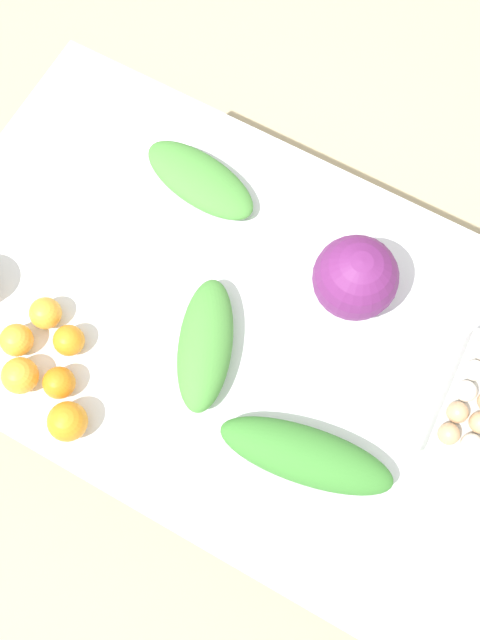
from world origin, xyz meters
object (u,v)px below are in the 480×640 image
object	(u,v)px
orange_1	(69,340)
orange_2	(67,421)
egg_carton	(473,399)
orange_4	(45,313)
greens_bunch_scallion	(205,344)
cabbage_purple	(355,278)
orange_3	(17,340)
greens_bunch_kale	(200,180)
greens_bunch_chard	(306,455)
orange_6	(59,383)
orange_0	(20,376)

from	to	relation	value
orange_1	orange_2	xyz separation A→B (m)	(-0.09, 0.15, 0.01)
egg_carton	orange_4	distance (m)	0.91
greens_bunch_scallion	orange_2	size ratio (longest dim) A/B	3.54
orange_1	orange_2	size ratio (longest dim) A/B	0.81
cabbage_purple	orange_2	size ratio (longest dim) A/B	2.19
cabbage_purple	orange_3	world-z (taller)	cabbage_purple
greens_bunch_kale	orange_1	world-z (taller)	orange_1
greens_bunch_chard	egg_carton	bearing A→B (deg)	-132.94
orange_2	orange_4	world-z (taller)	orange_2
orange_2	orange_6	distance (m)	0.09
cabbage_purple	greens_bunch_scallion	xyz separation A→B (m)	(0.21, 0.27, -0.05)
orange_0	orange_1	size ratio (longest dim) A/B	1.15
orange_1	orange_6	bearing A→B (deg)	110.40
egg_carton	greens_bunch_chard	distance (m)	0.36
orange_3	orange_4	distance (m)	0.08
greens_bunch_chard	orange_2	xyz separation A→B (m)	(0.46, 0.17, -0.00)
orange_3	orange_4	world-z (taller)	orange_3
cabbage_purple	greens_bunch_chard	world-z (taller)	cabbage_purple
greens_bunch_kale	orange_1	xyz separation A→B (m)	(0.05, 0.47, 0.00)
orange_1	orange_3	size ratio (longest dim) A/B	0.95
greens_bunch_kale	orange_2	xyz separation A→B (m)	(-0.04, 0.61, 0.01)
cabbage_purple	orange_0	bearing A→B (deg)	44.54
cabbage_purple	greens_bunch_kale	bearing A→B (deg)	-9.66
orange_1	orange_4	bearing A→B (deg)	-19.34
orange_6	cabbage_purple	bearing A→B (deg)	-132.33
greens_bunch_scallion	orange_1	world-z (taller)	greens_bunch_scallion
orange_2	greens_bunch_chard	bearing A→B (deg)	-159.29
greens_bunch_chard	cabbage_purple	bearing A→B (deg)	-78.05
greens_bunch_kale	orange_0	world-z (taller)	orange_0
orange_0	orange_1	xyz separation A→B (m)	(-0.05, -0.11, -0.00)
orange_2	greens_bunch_kale	bearing A→B (deg)	-86.17
egg_carton	greens_bunch_chard	size ratio (longest dim) A/B	0.79
greens_bunch_kale	orange_4	distance (m)	0.46
greens_bunch_scallion	orange_3	xyz separation A→B (m)	(0.36, 0.18, -0.01)
orange_2	orange_3	size ratio (longest dim) A/B	1.17
greens_bunch_scallion	orange_1	distance (m)	0.29
cabbage_purple	orange_0	xyz separation A→B (m)	(0.52, 0.51, -0.05)
cabbage_purple	orange_1	world-z (taller)	cabbage_purple
greens_bunch_kale	orange_6	world-z (taller)	orange_6
cabbage_purple	orange_2	world-z (taller)	cabbage_purple
greens_bunch_chard	orange_3	size ratio (longest dim) A/B	5.11
cabbage_purple	greens_bunch_chard	distance (m)	0.38
egg_carton	orange_6	size ratio (longest dim) A/B	4.18
orange_0	orange_6	bearing A→B (deg)	-161.15
greens_bunch_kale	orange_2	distance (m)	0.62
orange_2	orange_3	bearing A→B (deg)	-26.21
cabbage_purple	orange_3	bearing A→B (deg)	38.26
cabbage_purple	orange_2	xyz separation A→B (m)	(0.38, 0.54, -0.05)
greens_bunch_kale	greens_bunch_chard	xyz separation A→B (m)	(-0.50, 0.44, 0.01)
greens_bunch_kale	orange_1	bearing A→B (deg)	83.52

